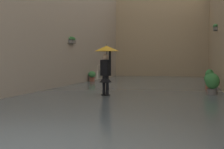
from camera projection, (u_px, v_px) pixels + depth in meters
ground_plane at (139, 88)px, 16.26m from camera, size 60.00×60.00×0.00m
flood_water at (139, 88)px, 16.26m from camera, size 8.83×29.10×0.07m
building_facade_far at (162, 26)px, 28.11m from camera, size 11.63×1.80×9.07m
person_wading at (106, 60)px, 12.38m from camera, size 0.99×0.99×2.11m
potted_plant_near_left at (212, 83)px, 12.71m from camera, size 0.57×0.57×0.94m
potted_plant_far_left at (210, 78)px, 16.99m from camera, size 0.47×0.47×0.98m
potted_plant_mid_left at (210, 81)px, 14.81m from camera, size 0.57×0.57×0.83m
potted_plant_near_right at (92, 76)px, 20.74m from camera, size 0.49×0.49×0.74m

